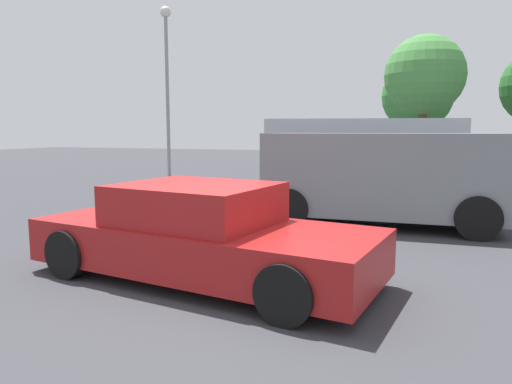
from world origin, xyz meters
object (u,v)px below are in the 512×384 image
at_px(dog, 98,229).
at_px(light_post_near, 167,64).
at_px(sedan_foreground, 201,235).
at_px(suv_dark, 381,175).
at_px(van_white, 360,157).

relative_size(dog, light_post_near, 0.08).
xyz_separation_m(sedan_foreground, suv_dark, (1.85, 4.44, 0.46)).
distance_m(dog, light_post_near, 12.34).
xyz_separation_m(dog, light_post_near, (-4.83, 10.49, 4.36)).
bearing_deg(suv_dark, light_post_near, -40.14).
height_order(suv_dark, light_post_near, light_post_near).
bearing_deg(van_white, light_post_near, -35.35).
bearing_deg(van_white, dog, 51.40).
height_order(van_white, light_post_near, light_post_near).
relative_size(dog, suv_dark, 0.12).
height_order(dog, van_white, van_white).
bearing_deg(suv_dark, sedan_foreground, 65.08).
relative_size(sedan_foreground, dog, 8.57).
distance_m(sedan_foreground, van_white, 8.05).
distance_m(suv_dark, light_post_near, 12.19).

